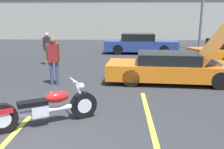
% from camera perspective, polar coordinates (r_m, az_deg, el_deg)
% --- Properties ---
extents(parking_stripe_middle, '(0.12, 4.53, 0.01)m').
position_cam_1_polar(parking_stripe_middle, '(6.32, -18.96, -9.84)').
color(parking_stripe_middle, yellow).
rests_on(parking_stripe_middle, ground).
extents(parking_stripe_back, '(0.12, 4.53, 0.01)m').
position_cam_1_polar(parking_stripe_back, '(5.94, 8.74, -10.73)').
color(parking_stripe_back, yellow).
rests_on(parking_stripe_back, ground).
extents(far_building, '(32.00, 4.20, 4.40)m').
position_cam_1_polar(far_building, '(28.67, -1.11, 12.97)').
color(far_building, '#B2AD9E').
rests_on(far_building, ground).
extents(motorcycle, '(2.21, 1.34, 0.95)m').
position_cam_1_polar(motorcycle, '(5.82, -14.97, -7.45)').
color(motorcycle, black).
rests_on(motorcycle, ground).
extents(show_car_hood_open, '(4.91, 2.09, 2.11)m').
position_cam_1_polar(show_car_hood_open, '(9.45, 13.76, 1.52)').
color(show_car_hood_open, orange).
rests_on(show_car_hood_open, ground).
extents(parked_car_mid_row, '(4.80, 1.96, 1.31)m').
position_cam_1_polar(parked_car_mid_row, '(16.80, 6.43, 6.96)').
color(parked_car_mid_row, navy).
rests_on(parked_car_mid_row, ground).
extents(spectator_by_show_car, '(0.52, 0.22, 1.69)m').
position_cam_1_polar(spectator_by_show_car, '(9.04, -13.23, 3.93)').
color(spectator_by_show_car, '#38476B').
rests_on(spectator_by_show_car, ground).
extents(spectator_midground, '(0.52, 0.21, 1.62)m').
position_cam_1_polar(spectator_midground, '(12.95, -14.57, 6.31)').
color(spectator_midground, gray).
rests_on(spectator_midground, ground).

